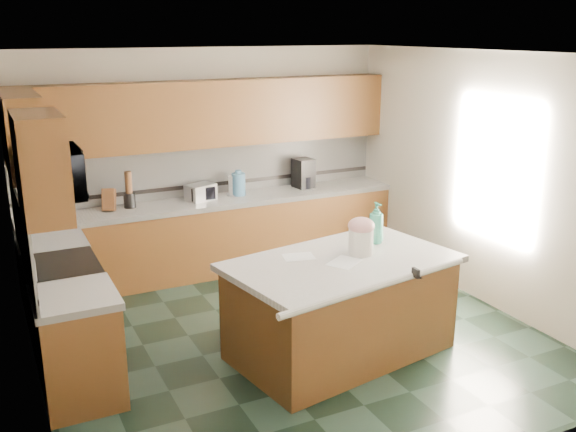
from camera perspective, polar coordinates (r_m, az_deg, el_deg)
floor at (r=6.42m, az=0.17°, el=-10.61°), size 4.60×4.60×0.00m
ceiling at (r=5.72m, az=0.19°, el=14.26°), size 4.60×4.60×0.00m
wall_back at (r=8.02m, az=-7.18°, el=5.00°), size 4.60×0.04×2.70m
wall_front at (r=4.09m, az=14.80°, el=-6.61°), size 4.60×0.04×2.70m
wall_left at (r=5.37m, az=-22.65°, el=-1.83°), size 0.04×4.60×2.70m
wall_right at (r=7.23m, az=16.94°, el=3.17°), size 0.04×4.60×2.70m
back_base_cab at (r=7.96m, az=-6.20°, el=-1.91°), size 4.60×0.60×0.86m
back_countertop at (r=7.83m, az=-6.30°, el=1.29°), size 4.60×0.64×0.06m
back_upper_cab at (r=7.75m, az=-6.89°, el=9.04°), size 4.60×0.33×0.78m
back_backsplash at (r=8.01m, az=-7.08°, el=4.15°), size 4.60×0.02×0.63m
back_accent_band at (r=8.05m, az=-7.02°, el=2.79°), size 4.60×0.01×0.05m
left_base_cab_rear at (r=6.90m, az=-19.96°, el=-5.74°), size 0.60×0.82×0.86m
left_counter_rear at (r=6.75m, az=-20.33°, el=-2.11°), size 0.64×0.82×0.06m
left_base_cab_front at (r=5.51m, az=-18.04°, el=-11.26°), size 0.60×0.72×0.86m
left_counter_front at (r=5.32m, az=-18.48°, el=-6.85°), size 0.64×0.72×0.06m
left_backsplash at (r=5.93m, az=-22.61°, el=-1.35°), size 0.02×2.30×0.63m
left_accent_band at (r=5.99m, az=-22.35°, el=-3.12°), size 0.01×2.30×0.05m
left_upper_cab_rear at (r=6.64m, az=-22.52°, el=6.72°), size 0.33×1.09×0.78m
left_upper_cab_front at (r=5.00m, az=-21.08°, el=4.09°), size 0.33×0.72×0.78m
range_body at (r=6.17m, az=-19.09°, el=-8.20°), size 0.60×0.76×0.88m
range_oven_door at (r=6.22m, az=-16.39°, el=-8.16°), size 0.02×0.68×0.55m
range_cooktop at (r=6.00m, az=-19.50°, el=-4.19°), size 0.62×0.78×0.04m
range_handle at (r=6.08m, az=-16.40°, el=-4.85°), size 0.02×0.66×0.02m
range_backguard at (r=5.94m, az=-22.09°, el=-3.42°), size 0.06×0.76×0.18m
microwave at (r=5.78m, az=-20.27°, el=3.58°), size 0.50×0.73×0.41m
island_base at (r=5.95m, az=4.70°, el=-8.31°), size 2.08×1.41×0.86m
island_top at (r=5.78m, az=4.80°, el=-4.16°), size 2.20×1.53×0.06m
island_bullnose at (r=5.31m, az=8.11°, el=-6.16°), size 2.00×0.41×0.06m
treat_jar at (r=5.89m, az=6.49°, el=-2.29°), size 0.29×0.29×0.23m
treat_jar_lid at (r=5.84m, az=6.53°, el=-0.86°), size 0.24×0.24×0.15m
treat_jar_knob at (r=5.83m, az=6.55°, el=-0.38°), size 0.08×0.03×0.03m
treat_jar_knob_end_l at (r=5.81m, az=6.21°, el=-0.43°), size 0.04×0.04×0.04m
treat_jar_knob_end_r at (r=5.85m, az=6.89°, el=-0.33°), size 0.04×0.04×0.04m
soap_bottle_island at (r=6.19m, az=7.84°, el=-0.60°), size 0.16×0.16×0.40m
paper_sheet_a at (r=5.70m, az=5.03°, el=-4.12°), size 0.38×0.35×0.00m
paper_sheet_b at (r=5.82m, az=0.95°, el=-3.63°), size 0.32×0.26×0.00m
clamp_body at (r=5.52m, az=11.29°, el=-4.99°), size 0.03×0.09×0.08m
clamp_handle at (r=5.49m, az=11.61°, el=-5.36°), size 0.01×0.06×0.01m
knife_block at (r=7.52m, az=-15.63°, el=1.39°), size 0.20×0.23×0.28m
utensil_crock at (r=7.61m, az=-13.89°, el=1.36°), size 0.14×0.14×0.17m
utensil_bundle at (r=7.56m, az=-14.00°, el=2.92°), size 0.08×0.08×0.25m
toaster_oven at (r=7.79m, az=-7.77°, el=2.12°), size 0.39×0.33×0.19m
toaster_oven_door at (r=7.69m, az=-7.52°, el=1.95°), size 0.30×0.01×0.15m
paper_towel at (r=7.97m, az=-4.92°, el=2.72°), size 0.11×0.11×0.24m
paper_towel_base at (r=7.99m, az=-4.90°, el=1.92°), size 0.16×0.16×0.01m
water_jug at (r=7.95m, az=-4.42°, el=2.83°), size 0.17×0.17×0.28m
water_jug_neck at (r=7.91m, az=-4.44°, el=3.95°), size 0.08×0.08×0.04m
coffee_maker at (r=8.32m, az=1.38°, el=3.84°), size 0.25×0.27×0.38m
coffee_carafe at (r=8.30m, az=1.55°, el=3.01°), size 0.16×0.16×0.16m
soap_bottle_back at (r=8.34m, az=1.76°, el=3.23°), size 0.12×0.12×0.20m
soap_back_cap at (r=8.31m, az=1.76°, el=4.00°), size 0.02×0.02×0.03m
window_light_proxy at (r=7.04m, az=17.96°, el=3.99°), size 0.02×1.40×1.10m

